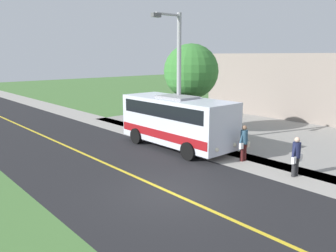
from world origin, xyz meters
The scene contains 9 objects.
ground_plane centered at (0.00, 0.00, 0.00)m, with size 120.00×120.00×0.00m, color #477238.
road_surface centered at (0.00, 0.00, 0.00)m, with size 8.00×100.00×0.01m, color black.
sidewalk centered at (-5.20, 0.00, 0.00)m, with size 2.40×100.00×0.01m, color #9E9991.
road_centre_line centered at (0.00, 0.00, 0.01)m, with size 0.16×100.00×0.00m, color gold.
shuttle_bus_front centered at (-4.52, -4.45, 1.57)m, with size 2.70×6.93×2.85m.
pedestrian_with_bags centered at (-5.10, 2.21, 0.90)m, with size 0.72×0.34×1.69m.
pedestrian_waiting centered at (-5.23, -0.52, 0.94)m, with size 0.72×0.34×1.74m.
street_light_pole centered at (-4.87, -4.83, 4.01)m, with size 1.97×0.24×7.21m.
tree_curbside centered at (-7.40, -6.27, 3.98)m, with size 3.43×3.43×5.72m.
Camera 1 is at (7.87, 8.82, 4.99)m, focal length 36.23 mm.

